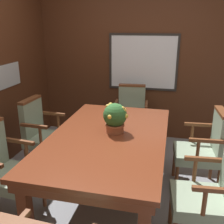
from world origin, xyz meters
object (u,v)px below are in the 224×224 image
at_px(chair_left_near, 3,167).
at_px(dining_table, 109,143).
at_px(chair_right_far, 205,147).
at_px(potted_plant, 115,117).
at_px(chair_head_far, 131,114).
at_px(chair_left_far, 42,132).
at_px(chair_right_near, 213,192).

bearing_deg(chair_left_near, dining_table, -59.69).
xyz_separation_m(chair_right_far, potted_plant, (-0.97, -0.38, 0.41)).
bearing_deg(chair_left_near, chair_head_far, -22.58).
height_order(chair_right_far, potted_plant, potted_plant).
xyz_separation_m(chair_head_far, chair_left_near, (-0.97, -1.85, 0.00)).
distance_m(chair_right_far, potted_plant, 1.12).
relative_size(chair_left_near, potted_plant, 3.10).
height_order(chair_left_far, potted_plant, potted_plant).
bearing_deg(chair_right_far, chair_head_far, -136.96).
relative_size(chair_left_far, potted_plant, 3.10).
xyz_separation_m(chair_head_far, chair_right_far, (1.01, -0.93, 0.00)).
bearing_deg(chair_right_near, chair_head_far, -156.32).
height_order(chair_left_far, chair_right_far, same).
relative_size(dining_table, chair_right_near, 2.01).
distance_m(chair_left_far, chair_right_near, 2.17).
relative_size(chair_right_near, potted_plant, 3.10).
bearing_deg(potted_plant, dining_table, -115.77).
relative_size(chair_right_near, chair_left_near, 1.00).
bearing_deg(chair_right_near, potted_plant, -122.78).
xyz_separation_m(chair_right_near, potted_plant, (-0.95, 0.50, 0.41)).
height_order(chair_left_far, chair_left_near, same).
height_order(chair_left_far, chair_right_near, same).
relative_size(dining_table, chair_left_far, 2.01).
distance_m(chair_left_near, potted_plant, 1.22).
height_order(chair_right_near, chair_left_near, same).
distance_m(dining_table, chair_right_near, 1.09).
bearing_deg(potted_plant, chair_left_far, 161.88).
bearing_deg(chair_head_far, dining_table, -94.83).
height_order(chair_head_far, chair_right_far, same).
xyz_separation_m(chair_left_far, potted_plant, (1.04, -0.34, 0.41)).
bearing_deg(potted_plant, chair_right_near, -27.79).
height_order(chair_right_near, potted_plant, potted_plant).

